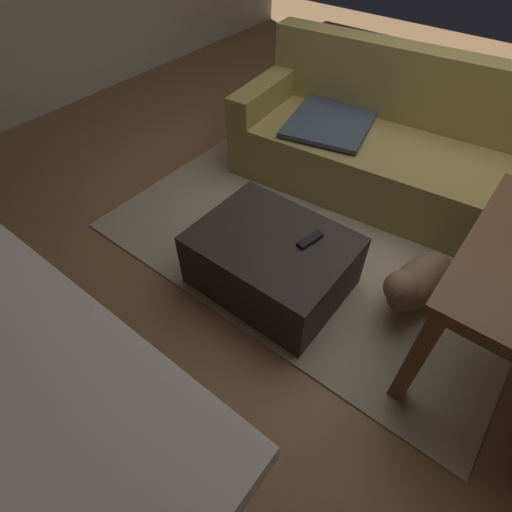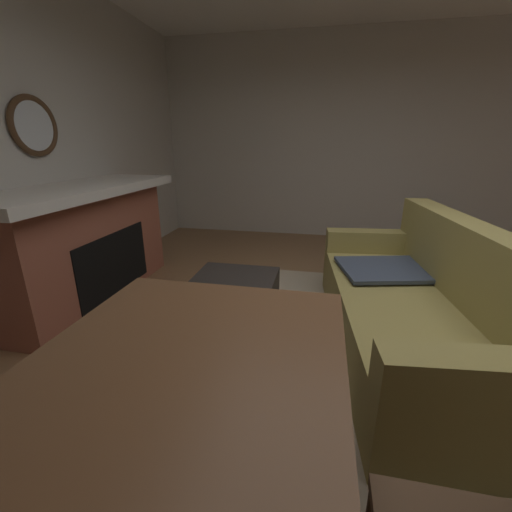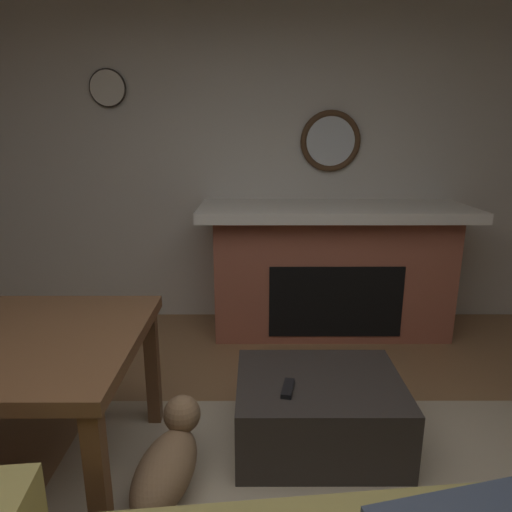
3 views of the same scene
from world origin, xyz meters
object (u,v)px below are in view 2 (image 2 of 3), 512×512
(fireplace, at_px, (84,243))
(couch, at_px, (415,309))
(tv_remote, at_px, (238,292))
(round_wall_mirror, at_px, (34,126))
(dining_table, at_px, (145,447))
(small_dog, at_px, (260,368))
(ottoman_coffee_table, at_px, (231,305))

(fireplace, relative_size, couch, 0.95)
(tv_remote, bearing_deg, couch, 106.73)
(round_wall_mirror, distance_m, tv_remote, 2.22)
(tv_remote, distance_m, dining_table, 1.56)
(round_wall_mirror, relative_size, dining_table, 0.29)
(couch, bearing_deg, round_wall_mirror, -96.23)
(round_wall_mirror, xyz_separation_m, tv_remote, (0.45, 1.85, -1.14))
(fireplace, distance_m, dining_table, 2.62)
(round_wall_mirror, bearing_deg, small_dog, 64.71)
(tv_remote, xyz_separation_m, dining_table, (1.53, 0.16, 0.28))
(dining_table, relative_size, small_dog, 2.90)
(fireplace, height_order, small_dog, fireplace)
(round_wall_mirror, bearing_deg, fireplace, 90.00)
(couch, relative_size, tv_remote, 13.76)
(couch, bearing_deg, fireplace, -96.86)
(couch, relative_size, small_dog, 3.72)
(ottoman_coffee_table, height_order, small_dog, small_dog)
(ottoman_coffee_table, xyz_separation_m, small_dog, (0.72, 0.37, 0.00))
(round_wall_mirror, relative_size, couch, 0.22)
(fireplace, bearing_deg, small_dog, 61.33)
(fireplace, distance_m, round_wall_mirror, 1.04)
(fireplace, distance_m, small_dog, 2.11)
(round_wall_mirror, distance_m, ottoman_coffee_table, 2.22)
(couch, xyz_separation_m, dining_table, (1.65, -1.06, 0.35))
(fireplace, relative_size, tv_remote, 13.04)
(ottoman_coffee_table, distance_m, tv_remote, 0.28)
(fireplace, height_order, ottoman_coffee_table, fireplace)
(ottoman_coffee_table, bearing_deg, tv_remote, 31.35)
(ottoman_coffee_table, bearing_deg, couch, 87.78)
(ottoman_coffee_table, height_order, tv_remote, tv_remote)
(dining_table, height_order, small_dog, dining_table)
(ottoman_coffee_table, relative_size, small_dog, 1.43)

